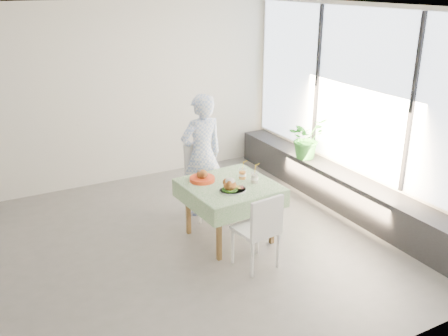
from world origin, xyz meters
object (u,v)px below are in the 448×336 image
cafe_table (229,205)px  juice_cup_orange (242,174)px  chair_far (206,194)px  potted_plant (306,138)px  chair_near (256,244)px  diner (202,155)px  main_dish (231,187)px

cafe_table → juice_cup_orange: (0.22, 0.07, 0.34)m
chair_far → potted_plant: size_ratio=1.58×
chair_far → juice_cup_orange: (0.17, -0.68, 0.50)m
chair_near → diner: diner is taller
chair_near → potted_plant: (1.87, 1.58, 0.54)m
chair_far → potted_plant: bearing=4.0°
juice_cup_orange → potted_plant: 1.79m
diner → cafe_table: bearing=83.8°
chair_far → juice_cup_orange: bearing=-76.4°
cafe_table → diner: 0.93m
main_dish → cafe_table: bearing=66.4°
chair_near → main_dish: bearing=94.7°
chair_near → potted_plant: potted_plant is taller
cafe_table → potted_plant: bearing=25.7°
chair_far → diner: (-0.02, 0.09, 0.54)m
juice_cup_orange → main_dish: bearing=-138.6°
chair_far → cafe_table: bearing=-94.1°
cafe_table → chair_far: (0.05, 0.75, -0.16)m
cafe_table → potted_plant: 2.05m
chair_far → chair_near: (-0.10, -1.46, -0.03)m
chair_far → main_dish: (-0.14, -0.96, 0.49)m
main_dish → potted_plant: 2.19m
chair_near → juice_cup_orange: size_ratio=3.34×
cafe_table → chair_far: 0.77m
cafe_table → main_dish: (-0.09, -0.21, 0.34)m
main_dish → diner: bearing=83.2°
chair_near → potted_plant: 2.50m
main_dish → juice_cup_orange: 0.41m
chair_near → main_dish: (-0.04, 0.50, 0.52)m
potted_plant → main_dish: bearing=-150.5°
chair_near → juice_cup_orange: (0.27, 0.78, 0.53)m
chair_near → main_dish: 0.73m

